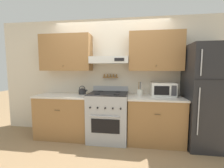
# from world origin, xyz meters

# --- Properties ---
(ground_plane) EXTENTS (16.00, 16.00, 0.00)m
(ground_plane) POSITION_xyz_m (0.00, 0.00, 0.00)
(ground_plane) COLOR #937551
(wall_back) EXTENTS (5.20, 0.46, 2.55)m
(wall_back) POSITION_xyz_m (-0.01, 0.63, 1.46)
(wall_back) COLOR beige
(wall_back) RESTS_ON ground_plane
(counter_left) EXTENTS (1.13, 0.68, 0.91)m
(counter_left) POSITION_xyz_m (-0.96, 0.34, 0.46)
(counter_left) COLOR olive
(counter_left) RESTS_ON ground_plane
(counter_right) EXTENTS (1.08, 0.68, 0.91)m
(counter_right) POSITION_xyz_m (0.94, 0.34, 0.46)
(counter_right) COLOR olive
(counter_right) RESTS_ON ground_plane
(stove_range) EXTENTS (0.78, 0.72, 1.08)m
(stove_range) POSITION_xyz_m (-0.00, 0.32, 0.49)
(stove_range) COLOR #ADAFB5
(stove_range) RESTS_ON ground_plane
(refrigerator) EXTENTS (0.72, 0.75, 1.90)m
(refrigerator) POSITION_xyz_m (1.84, 0.29, 0.95)
(refrigerator) COLOR #232326
(refrigerator) RESTS_ON ground_plane
(tea_kettle) EXTENTS (0.20, 0.15, 0.18)m
(tea_kettle) POSITION_xyz_m (-0.60, 0.46, 0.98)
(tea_kettle) COLOR #232326
(tea_kettle) RESTS_ON counter_left
(microwave) EXTENTS (0.47, 0.37, 0.27)m
(microwave) POSITION_xyz_m (1.10, 0.48, 1.05)
(microwave) COLOR white
(microwave) RESTS_ON counter_right
(utensil_crock) EXTENTS (0.12, 0.12, 0.28)m
(utensil_crock) POSITION_xyz_m (0.64, 0.46, 0.98)
(utensil_crock) COLOR silver
(utensil_crock) RESTS_ON counter_right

